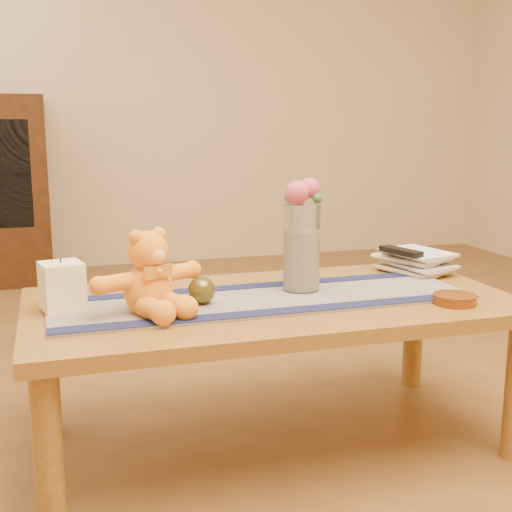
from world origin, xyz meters
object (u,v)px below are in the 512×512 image
object	(u,v)px
pillar_candle	(62,286)
tv_remote	(401,251)
glass_vase	(301,247)
amber_dish	(455,299)
bronze_ball	(202,290)
teddy_bear	(148,273)
book_bottom	(398,273)

from	to	relation	value
pillar_candle	tv_remote	world-z (taller)	pillar_candle
glass_vase	amber_dish	bearing A→B (deg)	-34.50
bronze_ball	amber_dish	bearing A→B (deg)	-15.14
teddy_bear	glass_vase	distance (m)	0.48
bronze_ball	amber_dish	xyz separation A→B (m)	(0.69, -0.19, -0.03)
book_bottom	amber_dish	size ratio (longest dim) A/B	1.85
book_bottom	bronze_ball	bearing A→B (deg)	174.40
teddy_bear	tv_remote	world-z (taller)	teddy_bear
bronze_ball	tv_remote	bearing A→B (deg)	13.36
glass_vase	book_bottom	size ratio (longest dim) A/B	1.17
tv_remote	glass_vase	bearing A→B (deg)	177.91
teddy_bear	pillar_candle	bearing A→B (deg)	133.43
book_bottom	amber_dish	xyz separation A→B (m)	(-0.02, -0.36, 0.00)
glass_vase	tv_remote	size ratio (longest dim) A/B	1.62
book_bottom	tv_remote	size ratio (longest dim) A/B	1.39
amber_dish	book_bottom	bearing A→B (deg)	87.06
pillar_candle	amber_dish	bearing A→B (deg)	-13.04
teddy_bear	amber_dish	world-z (taller)	teddy_bear
book_bottom	tv_remote	xyz separation A→B (m)	(0.00, -0.01, 0.07)
glass_vase	amber_dish	xyz separation A→B (m)	(0.37, -0.25, -0.12)
glass_vase	tv_remote	xyz separation A→B (m)	(0.39, 0.10, -0.05)
glass_vase	bronze_ball	xyz separation A→B (m)	(-0.32, -0.07, -0.09)
pillar_candle	glass_vase	xyz separation A→B (m)	(0.69, 0.01, 0.07)
pillar_candle	book_bottom	world-z (taller)	pillar_candle
teddy_bear	amber_dish	xyz separation A→B (m)	(0.84, -0.15, -0.10)
teddy_bear	glass_vase	bearing A→B (deg)	-12.43
pillar_candle	amber_dish	size ratio (longest dim) A/B	1.06
glass_vase	book_bottom	xyz separation A→B (m)	(0.39, 0.11, -0.13)
amber_dish	pillar_candle	bearing A→B (deg)	166.96
teddy_bear	bronze_ball	size ratio (longest dim) A/B	4.09
teddy_bear	glass_vase	size ratio (longest dim) A/B	1.20
pillar_candle	glass_vase	bearing A→B (deg)	0.63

